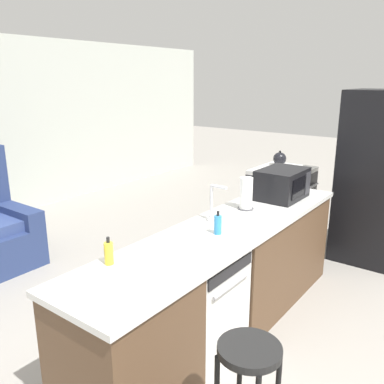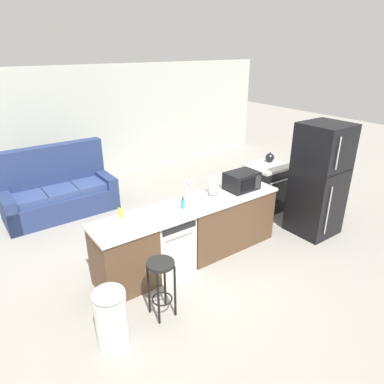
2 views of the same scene
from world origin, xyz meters
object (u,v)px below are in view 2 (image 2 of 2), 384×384
at_px(paper_towel_roll, 213,186).
at_px(dishwasher, 168,242).
at_px(kettle, 270,158).
at_px(dish_soap_bottle, 121,212).
at_px(stove_range, 266,187).
at_px(couch, 58,193).
at_px(refrigerator, 319,180).
at_px(trash_bin, 111,316).
at_px(microwave, 242,181).
at_px(bar_stool, 161,277).
at_px(soap_bottle, 183,204).

bearing_deg(paper_towel_roll, dishwasher, -173.42).
bearing_deg(kettle, dishwasher, -166.22).
bearing_deg(dish_soap_bottle, kettle, 7.77).
height_order(stove_range, paper_towel_roll, paper_towel_roll).
bearing_deg(couch, kettle, -31.00).
bearing_deg(refrigerator, trash_bin, -175.81).
bearing_deg(microwave, dishwasher, 179.95).
relative_size(stove_range, bar_stool, 1.22).
bearing_deg(refrigerator, bar_stool, -176.33).
xyz_separation_m(dishwasher, stove_range, (2.60, 0.55, 0.03)).
bearing_deg(bar_stool, trash_bin, -173.32).
distance_m(paper_towel_roll, kettle, 1.98).
bearing_deg(refrigerator, couch, 135.00).
bearing_deg(trash_bin, refrigerator, 4.19).
distance_m(stove_range, dish_soap_bottle, 3.24).
bearing_deg(soap_bottle, refrigerator, -12.40).
bearing_deg(kettle, stove_range, -142.29).
bearing_deg(trash_bin, dish_soap_bottle, 58.24).
height_order(microwave, bar_stool, microwave).
bearing_deg(microwave, paper_towel_roll, 168.49).
height_order(refrigerator, microwave, refrigerator).
height_order(trash_bin, couch, couch).
height_order(refrigerator, paper_towel_roll, refrigerator).
relative_size(paper_towel_roll, kettle, 1.38).
relative_size(stove_range, paper_towel_roll, 3.19).
height_order(paper_towel_roll, couch, couch).
relative_size(dish_soap_bottle, trash_bin, 0.24).
distance_m(stove_range, trash_bin, 4.07).
distance_m(soap_bottle, kettle, 2.63).
relative_size(dish_soap_bottle, kettle, 0.86).
bearing_deg(kettle, bar_stool, -156.77).
relative_size(dishwasher, microwave, 1.68).
bearing_deg(dishwasher, bar_stool, -126.91).
bearing_deg(dishwasher, dish_soap_bottle, 158.94).
relative_size(paper_towel_roll, soap_bottle, 1.60).
bearing_deg(refrigerator, kettle, 82.17).
relative_size(paper_towel_roll, couch, 0.14).
distance_m(paper_towel_roll, bar_stool, 1.75).
xyz_separation_m(soap_bottle, kettle, (2.53, 0.71, 0.01)).
xyz_separation_m(dishwasher, microwave, (1.37, -0.00, 0.62)).
xyz_separation_m(dish_soap_bottle, bar_stool, (0.01, -0.97, -0.44)).
bearing_deg(kettle, soap_bottle, -164.35).
xyz_separation_m(paper_towel_roll, soap_bottle, (-0.63, -0.13, -0.07)).
xyz_separation_m(dishwasher, refrigerator, (2.60, -0.55, 0.52)).
bearing_deg(trash_bin, bar_stool, 6.68).
bearing_deg(paper_towel_roll, trash_bin, -156.12).
height_order(dishwasher, kettle, kettle).
height_order(dishwasher, dish_soap_bottle, dish_soap_bottle).
height_order(dishwasher, refrigerator, refrigerator).
relative_size(paper_towel_roll, bar_stool, 0.38).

